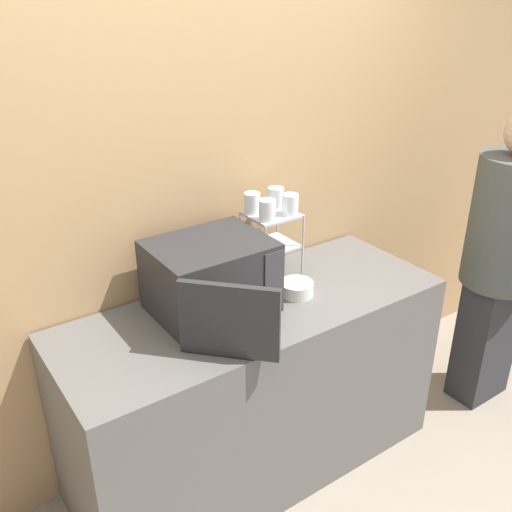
{
  "coord_description": "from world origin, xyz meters",
  "views": [
    {
      "loc": [
        -1.26,
        -1.48,
        2.25
      ],
      "look_at": [
        0.03,
        0.38,
        1.16
      ],
      "focal_mm": 40.0,
      "sensor_mm": 36.0,
      "label": 1
    }
  ],
  "objects_px": {
    "glass_front_left": "(267,210)",
    "glass_back_left": "(252,203)",
    "dish_rack": "(272,232)",
    "microwave": "(212,279)",
    "glass_back_right": "(276,198)",
    "bowl": "(297,289)",
    "glass_front_right": "(290,204)",
    "person": "(503,252)"
  },
  "relations": [
    {
      "from": "glass_front_left",
      "to": "bowl",
      "type": "distance_m",
      "value": 0.39
    },
    {
      "from": "dish_rack",
      "to": "glass_back_right",
      "type": "xyz_separation_m",
      "value": [
        0.07,
        0.06,
        0.14
      ]
    },
    {
      "from": "glass_front_left",
      "to": "bowl",
      "type": "bearing_deg",
      "value": -74.14
    },
    {
      "from": "microwave",
      "to": "glass_front_right",
      "type": "distance_m",
      "value": 0.53
    },
    {
      "from": "dish_rack",
      "to": "glass_front_right",
      "type": "relative_size",
      "value": 3.35
    },
    {
      "from": "glass_back_right",
      "to": "glass_front_right",
      "type": "distance_m",
      "value": 0.11
    },
    {
      "from": "microwave",
      "to": "glass_front_left",
      "type": "relative_size",
      "value": 7.16
    },
    {
      "from": "microwave",
      "to": "glass_front_left",
      "type": "height_order",
      "value": "glass_front_left"
    },
    {
      "from": "glass_front_left",
      "to": "glass_back_right",
      "type": "relative_size",
      "value": 1.0
    },
    {
      "from": "microwave",
      "to": "glass_front_right",
      "type": "height_order",
      "value": "glass_front_right"
    },
    {
      "from": "microwave",
      "to": "dish_rack",
      "type": "height_order",
      "value": "dish_rack"
    },
    {
      "from": "glass_back_left",
      "to": "bowl",
      "type": "relative_size",
      "value": 0.63
    },
    {
      "from": "glass_front_left",
      "to": "glass_back_right",
      "type": "distance_m",
      "value": 0.17
    },
    {
      "from": "glass_front_right",
      "to": "bowl",
      "type": "height_order",
      "value": "glass_front_right"
    },
    {
      "from": "glass_front_left",
      "to": "person",
      "type": "relative_size",
      "value": 0.06
    },
    {
      "from": "glass_front_left",
      "to": "glass_back_left",
      "type": "relative_size",
      "value": 1.0
    },
    {
      "from": "glass_front_right",
      "to": "glass_back_left",
      "type": "relative_size",
      "value": 1.0
    },
    {
      "from": "bowl",
      "to": "person",
      "type": "height_order",
      "value": "person"
    },
    {
      "from": "glass_front_right",
      "to": "bowl",
      "type": "distance_m",
      "value": 0.39
    },
    {
      "from": "glass_back_right",
      "to": "dish_rack",
      "type": "bearing_deg",
      "value": -139.02
    },
    {
      "from": "bowl",
      "to": "microwave",
      "type": "bearing_deg",
      "value": 165.96
    },
    {
      "from": "person",
      "to": "glass_front_left",
      "type": "bearing_deg",
      "value": 160.39
    },
    {
      "from": "bowl",
      "to": "glass_back_left",
      "type": "bearing_deg",
      "value": 100.48
    },
    {
      "from": "glass_back_left",
      "to": "microwave",
      "type": "bearing_deg",
      "value": -151.33
    },
    {
      "from": "dish_rack",
      "to": "microwave",
      "type": "bearing_deg",
      "value": -162.99
    },
    {
      "from": "glass_back_right",
      "to": "bowl",
      "type": "height_order",
      "value": "glass_back_right"
    },
    {
      "from": "glass_back_right",
      "to": "bowl",
      "type": "bearing_deg",
      "value": -106.66
    },
    {
      "from": "dish_rack",
      "to": "glass_back_left",
      "type": "relative_size",
      "value": 3.35
    },
    {
      "from": "dish_rack",
      "to": "glass_front_left",
      "type": "bearing_deg",
      "value": -140.95
    },
    {
      "from": "person",
      "to": "bowl",
      "type": "bearing_deg",
      "value": 167.11
    },
    {
      "from": "dish_rack",
      "to": "glass_front_left",
      "type": "xyz_separation_m",
      "value": [
        -0.07,
        -0.05,
        0.14
      ]
    },
    {
      "from": "glass_front_left",
      "to": "glass_front_right",
      "type": "bearing_deg",
      "value": -0.91
    },
    {
      "from": "glass_back_right",
      "to": "person",
      "type": "distance_m",
      "value": 1.31
    },
    {
      "from": "dish_rack",
      "to": "person",
      "type": "height_order",
      "value": "person"
    },
    {
      "from": "microwave",
      "to": "glass_back_left",
      "type": "height_order",
      "value": "glass_back_left"
    },
    {
      "from": "microwave",
      "to": "glass_front_right",
      "type": "bearing_deg",
      "value": 8.36
    },
    {
      "from": "microwave",
      "to": "glass_back_left",
      "type": "relative_size",
      "value": 7.16
    },
    {
      "from": "microwave",
      "to": "glass_back_right",
      "type": "height_order",
      "value": "glass_back_right"
    },
    {
      "from": "dish_rack",
      "to": "glass_back_right",
      "type": "height_order",
      "value": "glass_back_right"
    },
    {
      "from": "glass_front_left",
      "to": "glass_front_right",
      "type": "height_order",
      "value": "same"
    },
    {
      "from": "glass_back_left",
      "to": "bowl",
      "type": "bearing_deg",
      "value": -79.52
    },
    {
      "from": "microwave",
      "to": "glass_back_left",
      "type": "bearing_deg",
      "value": 28.67
    }
  ]
}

